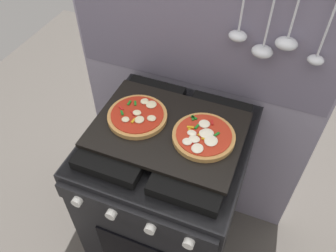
{
  "coord_description": "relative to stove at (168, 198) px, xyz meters",
  "views": [
    {
      "loc": [
        0.31,
        -0.79,
        1.82
      ],
      "look_at": [
        0.0,
        0.0,
        0.93
      ],
      "focal_mm": 36.72,
      "sensor_mm": 36.0,
      "label": 1
    }
  ],
  "objects": [
    {
      "name": "baking_tray",
      "position": [
        0.0,
        0.0,
        0.46
      ],
      "size": [
        0.54,
        0.38,
        0.02
      ],
      "primitive_type": "cube",
      "color": "black",
      "rests_on": "stove"
    },
    {
      "name": "pizza_right",
      "position": [
        0.13,
        -0.0,
        0.48
      ],
      "size": [
        0.22,
        0.22,
        0.03
      ],
      "color": "#C18947",
      "rests_on": "baking_tray"
    },
    {
      "name": "pizza_left",
      "position": [
        -0.12,
        0.01,
        0.48
      ],
      "size": [
        0.22,
        0.22,
        0.03
      ],
      "color": "#C18947",
      "rests_on": "baking_tray"
    },
    {
      "name": "ground_plane",
      "position": [
        0.0,
        0.0,
        -0.45
      ],
      "size": [
        4.0,
        4.0,
        0.0
      ],
      "primitive_type": "plane",
      "color": "#4C4742"
    },
    {
      "name": "stove",
      "position": [
        0.0,
        0.0,
        0.0
      ],
      "size": [
        0.6,
        0.64,
        0.9
      ],
      "color": "black",
      "rests_on": "ground_plane"
    },
    {
      "name": "kitchen_backsplash",
      "position": [
        0.0,
        0.34,
        0.34
      ],
      "size": [
        1.1,
        0.09,
        1.55
      ],
      "color": "gray",
      "rests_on": "ground_plane"
    }
  ]
}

